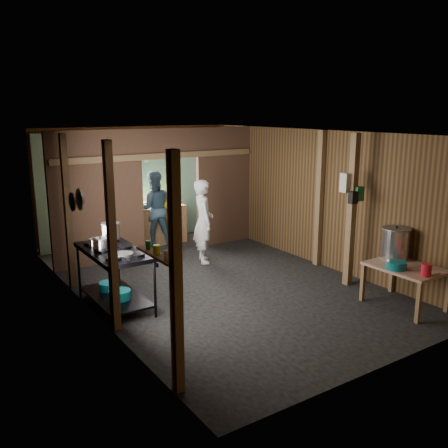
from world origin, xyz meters
TOP-DOWN VIEW (x-y plane):
  - floor at (0.00, 0.00)m, footprint 4.50×7.00m
  - ceiling at (0.00, 0.00)m, footprint 4.50×7.00m
  - wall_back at (0.00, 3.50)m, footprint 4.50×0.00m
  - wall_front at (0.00, -3.50)m, footprint 4.50×0.00m
  - wall_left at (-2.25, 0.00)m, footprint 0.00×7.00m
  - wall_right at (2.25, 0.00)m, footprint 0.00×7.00m
  - partition_left at (-1.32, 2.20)m, footprint 1.85×0.10m
  - partition_right at (1.57, 2.20)m, footprint 1.35×0.10m
  - partition_header at (0.25, 2.20)m, footprint 1.30×0.10m
  - turquoise_panel at (0.00, 3.44)m, footprint 4.40×0.06m
  - back_counter at (0.30, 2.95)m, footprint 1.20×0.50m
  - wall_clock at (0.25, 3.40)m, footprint 0.20×0.03m
  - post_left_a at (-2.18, -2.60)m, footprint 0.10×0.12m
  - post_left_b at (-2.18, -0.80)m, footprint 0.10×0.12m
  - post_left_c at (-2.18, 1.20)m, footprint 0.10×0.12m
  - post_right at (2.18, -0.20)m, footprint 0.10×0.12m
  - post_free at (1.85, -1.30)m, footprint 0.12×0.12m
  - cross_beam at (0.00, 2.15)m, footprint 4.40×0.12m
  - pan_lid_big at (-2.21, 0.40)m, footprint 0.03×0.34m
  - pan_lid_small at (-2.21, 0.80)m, footprint 0.03×0.30m
  - wall_shelf at (-2.15, -2.10)m, footprint 0.14×0.80m
  - jar_white at (-2.15, -2.35)m, footprint 0.07×0.07m
  - jar_yellow at (-2.15, -2.10)m, footprint 0.08×0.08m
  - jar_green at (-2.15, -1.88)m, footprint 0.06×0.06m
  - bag_white at (1.80, -1.22)m, footprint 0.22×0.15m
  - bag_green at (1.92, -1.36)m, footprint 0.16×0.12m
  - bag_black at (1.78, -1.38)m, footprint 0.14×0.10m
  - gas_range at (-1.88, -0.02)m, footprint 0.79×1.55m
  - prep_table at (1.83, -2.46)m, footprint 0.79×1.09m
  - stove_pot_large at (-1.71, 0.51)m, footprint 0.36×0.36m
  - stove_pot_med at (-2.05, 0.07)m, footprint 0.26×0.26m
  - stove_saucepan at (-2.05, 0.38)m, footprint 0.20×0.20m
  - frying_pan at (-1.88, -0.42)m, footprint 0.41×0.56m
  - blue_tub_front at (-1.88, -0.19)m, footprint 0.33×0.33m
  - blue_tub_back at (-1.88, 0.27)m, footprint 0.31×0.31m
  - stock_pot at (2.02, -2.09)m, footprint 0.51×0.51m
  - wash_basin at (1.61, -2.45)m, footprint 0.37×0.37m
  - pink_bucket at (1.70, -2.89)m, footprint 0.16×0.16m
  - knife at (1.81, -2.92)m, footprint 0.30×0.09m
  - yellow_tub at (0.45, 2.95)m, footprint 0.33×0.33m
  - red_cup at (0.01, 2.95)m, footprint 0.11×0.11m
  - cook at (0.43, 1.19)m, footprint 0.57×0.70m
  - worker_back at (0.14, 2.83)m, footprint 0.96×0.84m

SIDE VIEW (x-z plane):
  - floor at x=0.00m, z-range 0.00..0.00m
  - blue_tub_back at x=-1.88m, z-range 0.18..0.30m
  - blue_tub_front at x=-1.88m, z-range 0.18..0.31m
  - prep_table at x=1.83m, z-range 0.00..0.64m
  - back_counter at x=0.30m, z-range 0.00..0.85m
  - gas_range at x=-1.88m, z-range 0.00..0.91m
  - knife at x=1.81m, z-range 0.65..0.65m
  - wash_basin at x=1.61m, z-range 0.64..0.76m
  - pink_bucket at x=1.70m, z-range 0.64..0.82m
  - cook at x=0.43m, z-range 0.00..1.65m
  - worker_back at x=0.14m, z-range 0.00..1.67m
  - stock_pot at x=2.02m, z-range 0.62..1.15m
  - red_cup at x=0.01m, z-range 0.85..0.97m
  - frying_pan at x=-1.88m, z-range 0.90..0.97m
  - yellow_tub at x=0.45m, z-range 0.85..1.03m
  - stove_saucepan at x=-2.05m, z-range 0.91..1.02m
  - stove_pot_med at x=-2.05m, z-range 0.89..1.09m
  - stove_pot_large at x=-1.71m, z-range 0.89..1.20m
  - turquoise_panel at x=0.00m, z-range 0.00..2.50m
  - wall_back at x=0.00m, z-range 0.00..2.60m
  - wall_front at x=0.00m, z-range 0.00..2.60m
  - wall_left at x=-2.25m, z-range 0.00..2.60m
  - wall_right at x=2.25m, z-range 0.00..2.60m
  - partition_left at x=-1.32m, z-range 0.00..2.60m
  - partition_right at x=1.57m, z-range 0.00..2.60m
  - post_left_a at x=-2.18m, z-range 0.00..2.60m
  - post_left_b at x=-2.18m, z-range 0.00..2.60m
  - post_left_c at x=-2.18m, z-range 0.00..2.60m
  - post_right at x=2.18m, z-range 0.00..2.60m
  - post_free at x=1.85m, z-range 0.00..2.60m
  - wall_shelf at x=-2.15m, z-range 1.39..1.41m
  - jar_white at x=-2.15m, z-range 1.42..1.52m
  - jar_yellow at x=-2.15m, z-range 1.42..1.52m
  - jar_green at x=-2.15m, z-range 1.42..1.52m
  - pan_lid_small at x=-2.21m, z-range 1.40..1.70m
  - bag_black at x=1.78m, z-range 1.45..1.65m
  - bag_green at x=1.92m, z-range 1.48..1.72m
  - pan_lid_big at x=-2.21m, z-range 1.48..1.82m
  - bag_white at x=1.80m, z-range 1.62..1.94m
  - wall_clock at x=0.25m, z-range 1.80..2.00m
  - cross_beam at x=0.00m, z-range 1.99..2.11m
  - partition_header at x=0.25m, z-range 2.00..2.60m
  - ceiling at x=0.00m, z-range 2.60..2.60m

